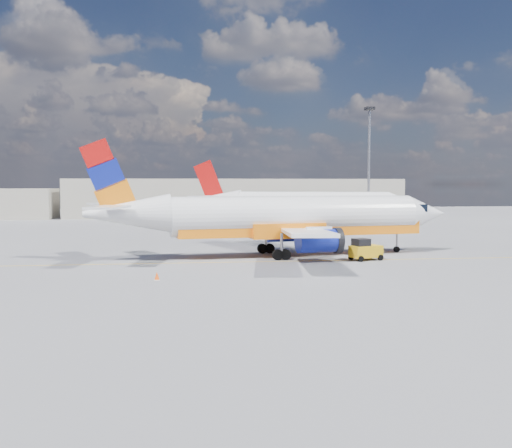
{
  "coord_description": "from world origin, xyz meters",
  "views": [
    {
      "loc": [
        -5.83,
        -46.94,
        6.89
      ],
      "look_at": [
        0.17,
        1.24,
        3.5
      ],
      "focal_mm": 40.0,
      "sensor_mm": 36.0,
      "label": 1
    }
  ],
  "objects": [
    {
      "name": "ground",
      "position": [
        0.0,
        0.0,
        0.0
      ],
      "size": [
        240.0,
        240.0,
        0.0
      ],
      "primitive_type": "plane",
      "color": "slate",
      "rests_on": "ground"
    },
    {
      "name": "floodlight_mast",
      "position": [
        23.21,
        41.09,
        11.42
      ],
      "size": [
        1.39,
        1.39,
        19.05
      ],
      "color": "#96969D",
      "rests_on": "ground"
    },
    {
      "name": "traffic_cone",
      "position": [
        -7.9,
        -5.73,
        0.29
      ],
      "size": [
        0.43,
        0.43,
        0.6
      ],
      "color": "white",
      "rests_on": "ground"
    },
    {
      "name": "second_jet",
      "position": [
        13.42,
        42.88,
        3.64
      ],
      "size": [
        35.99,
        27.37,
        10.91
      ],
      "rotation": [
        0.0,
        0.0,
        -0.31
      ],
      "color": "white",
      "rests_on": "ground"
    },
    {
      "name": "gse_tug",
      "position": [
        10.33,
        2.81,
        0.94
      ],
      "size": [
        3.13,
        2.46,
        1.99
      ],
      "rotation": [
        0.0,
        0.0,
        0.31
      ],
      "color": "black",
      "rests_on": "ground"
    },
    {
      "name": "terminal_main",
      "position": [
        5.0,
        75.0,
        4.0
      ],
      "size": [
        70.0,
        14.0,
        8.0
      ],
      "primitive_type": "cube",
      "color": "#BEB6A3",
      "rests_on": "ground"
    },
    {
      "name": "main_jet",
      "position": [
        3.52,
        6.63,
        3.67
      ],
      "size": [
        36.39,
        28.46,
        11.01
      ],
      "rotation": [
        0.0,
        0.0,
        0.14
      ],
      "color": "white",
      "rests_on": "ground"
    },
    {
      "name": "taxi_line",
      "position": [
        0.0,
        3.0,
        0.01
      ],
      "size": [
        70.0,
        0.15,
        0.01
      ],
      "primitive_type": "cube",
      "color": "yellow",
      "rests_on": "ground"
    }
  ]
}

